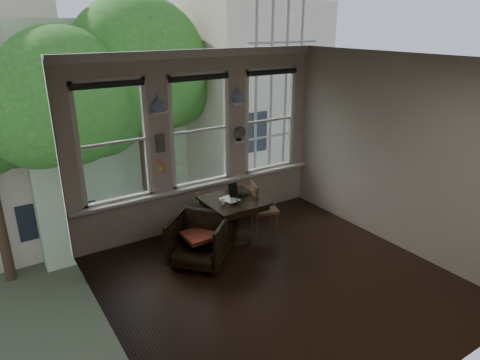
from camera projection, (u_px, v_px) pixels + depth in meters
ground at (278, 281)px, 5.97m from camera, size 4.50×4.50×0.00m
ceiling at (286, 59)px, 4.93m from camera, size 4.50×4.50×0.00m
wall_back at (199, 142)px, 7.22m from camera, size 4.50×0.00×4.50m
wall_front at (443, 258)px, 3.68m from camera, size 4.50×0.00×4.50m
wall_left at (105, 223)px, 4.30m from camera, size 0.00×4.50×4.50m
wall_right at (396, 153)px, 6.60m from camera, size 0.00×4.50×4.50m
window_left at (113, 143)px, 6.41m from camera, size 1.10×0.12×1.90m
window_center at (199, 130)px, 7.15m from camera, size 1.10×0.12×1.90m
window_right at (268, 120)px, 7.89m from camera, size 1.10×0.12×1.90m
shelf_left at (159, 112)px, 6.56m from camera, size 0.26×0.16×0.03m
shelf_right at (238, 103)px, 7.30m from camera, size 0.26×0.16×0.03m
intercom at (160, 143)px, 6.76m from camera, size 0.14×0.06×0.28m
sticky_notes at (162, 164)px, 6.89m from camera, size 0.16×0.01×0.24m
desk_fan at (239, 136)px, 7.49m from camera, size 0.20×0.20×0.24m
vase_left at (158, 103)px, 6.52m from camera, size 0.24×0.24×0.25m
vase_right at (238, 95)px, 7.25m from camera, size 0.24×0.24×0.25m
table at (234, 221)px, 6.92m from camera, size 0.90×0.90×0.75m
armchair_left at (199, 240)px, 6.32m from camera, size 1.13×1.13×0.74m
cushion_red at (199, 236)px, 6.29m from camera, size 0.45×0.45×0.06m
side_chair_right at (264, 209)px, 7.17m from camera, size 0.53×0.53×0.92m
laptop at (242, 196)px, 6.92m from camera, size 0.35×0.24×0.03m
mug at (222, 202)px, 6.60m from camera, size 0.09×0.09×0.08m
drinking_glass at (234, 202)px, 6.60m from camera, size 0.13×0.13×0.09m
tablet at (233, 190)px, 6.89m from camera, size 0.16×0.09×0.22m
papers at (230, 199)px, 6.81m from camera, size 0.28×0.34×0.00m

